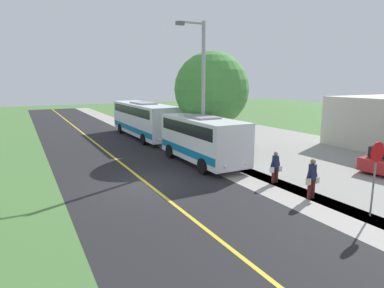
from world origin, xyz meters
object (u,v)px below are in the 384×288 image
(transit_bus_rear, at_px, (144,118))
(stop_sign, at_px, (376,166))
(street_light_pole, at_px, (202,86))
(pedestrian_waiting, at_px, (275,166))
(tree_curbside, at_px, (212,89))
(shuttle_bus_front, at_px, (202,137))
(pedestrian_with_bags, at_px, (312,177))

(transit_bus_rear, height_order, stop_sign, transit_bus_rear)
(street_light_pole, bearing_deg, pedestrian_waiting, 98.25)
(stop_sign, xyz_separation_m, tree_curbside, (-1.30, -13.83, 2.48))
(shuttle_bus_front, height_order, tree_curbside, tree_curbside)
(shuttle_bus_front, height_order, street_light_pole, street_light_pole)
(pedestrian_with_bags, bearing_deg, transit_bus_rear, -86.77)
(pedestrian_waiting, bearing_deg, tree_curbside, -100.45)
(tree_curbside, bearing_deg, pedestrian_with_bags, 81.08)
(transit_bus_rear, bearing_deg, street_light_pole, 91.78)
(shuttle_bus_front, relative_size, pedestrian_waiting, 4.50)
(street_light_pole, relative_size, tree_curbside, 1.19)
(transit_bus_rear, height_order, pedestrian_with_bags, transit_bus_rear)
(shuttle_bus_front, height_order, transit_bus_rear, transit_bus_rear)
(stop_sign, xyz_separation_m, street_light_pole, (1.21, -10.89, 2.76))
(shuttle_bus_front, xyz_separation_m, street_light_pole, (-0.37, -0.74, 3.10))
(pedestrian_with_bags, height_order, stop_sign, stop_sign)
(transit_bus_rear, xyz_separation_m, stop_sign, (-1.53, 20.94, 0.22))
(tree_curbside, bearing_deg, street_light_pole, 49.54)
(transit_bus_rear, bearing_deg, pedestrian_with_bags, 93.23)
(transit_bus_rear, relative_size, street_light_pole, 1.28)
(transit_bus_rear, xyz_separation_m, street_light_pole, (-0.31, 10.06, 2.98))
(transit_bus_rear, relative_size, pedestrian_with_bags, 6.23)
(pedestrian_with_bags, height_order, street_light_pole, street_light_pole)
(shuttle_bus_front, bearing_deg, tree_curbside, -128.00)
(pedestrian_waiting, bearing_deg, street_light_pole, -81.75)
(tree_curbside, bearing_deg, stop_sign, 84.63)
(pedestrian_waiting, bearing_deg, pedestrian_with_bags, 86.79)
(shuttle_bus_front, relative_size, transit_bus_rear, 0.66)
(pedestrian_with_bags, xyz_separation_m, pedestrian_waiting, (-0.14, -2.45, -0.10))
(tree_curbside, bearing_deg, shuttle_bus_front, 52.00)
(transit_bus_rear, bearing_deg, pedestrian_waiting, 94.21)
(transit_bus_rear, distance_m, tree_curbside, 8.11)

